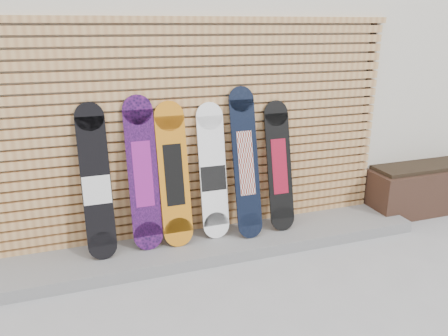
{
  "coord_description": "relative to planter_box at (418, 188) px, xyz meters",
  "views": [
    {
      "loc": [
        -1.27,
        -3.18,
        2.22
      ],
      "look_at": [
        0.07,
        0.75,
        0.85
      ],
      "focal_mm": 35.0,
      "sensor_mm": 36.0,
      "label": 1
    }
  ],
  "objects": [
    {
      "name": "snowboard_2",
      "position": [
        -3.07,
        -0.03,
        0.53
      ],
      "size": [
        0.29,
        0.33,
        1.41
      ],
      "color": "orange",
      "rests_on": "concrete_step"
    },
    {
      "name": "ground",
      "position": [
        -2.63,
        -0.82,
        -0.29
      ],
      "size": [
        80.0,
        80.0,
        0.0
      ],
      "primitive_type": "plane",
      "color": "gray",
      "rests_on": "ground"
    },
    {
      "name": "snowboard_1",
      "position": [
        -3.37,
        -0.02,
        0.57
      ],
      "size": [
        0.28,
        0.3,
        1.49
      ],
      "color": "black",
      "rests_on": "concrete_step"
    },
    {
      "name": "concrete_step",
      "position": [
        -2.78,
        -0.14,
        -0.23
      ],
      "size": [
        4.6,
        0.7,
        0.12
      ],
      "primitive_type": "cube",
      "color": "slate",
      "rests_on": "ground"
    },
    {
      "name": "slat_wall",
      "position": [
        -2.78,
        0.15,
        0.91
      ],
      "size": [
        4.26,
        0.08,
        2.29
      ],
      "color": "tan",
      "rests_on": "ground"
    },
    {
      "name": "building",
      "position": [
        -2.13,
        2.68,
        1.51
      ],
      "size": [
        12.0,
        5.0,
        3.6
      ],
      "primitive_type": "cube",
      "color": "beige",
      "rests_on": "ground"
    },
    {
      "name": "snowboard_4",
      "position": [
        -2.33,
        -0.07,
        0.58
      ],
      "size": [
        0.26,
        0.39,
        1.52
      ],
      "color": "black",
      "rests_on": "concrete_step"
    },
    {
      "name": "snowboard_0",
      "position": [
        -3.8,
        -0.05,
        0.53
      ],
      "size": [
        0.27,
        0.34,
        1.44
      ],
      "color": "black",
      "rests_on": "concrete_step"
    },
    {
      "name": "snowboard_3",
      "position": [
        -2.66,
        -0.01,
        0.5
      ],
      "size": [
        0.28,
        0.28,
        1.38
      ],
      "color": "white",
      "rests_on": "concrete_step"
    },
    {
      "name": "planter_box",
      "position": [
        0.0,
        0.0,
        0.0
      ],
      "size": [
        1.33,
        0.56,
        0.6
      ],
      "color": "#311E15",
      "rests_on": "ground"
    },
    {
      "name": "snowboard_5",
      "position": [
        -1.94,
        -0.04,
        0.5
      ],
      "size": [
        0.27,
        0.34,
        1.35
      ],
      "color": "black",
      "rests_on": "concrete_step"
    }
  ]
}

